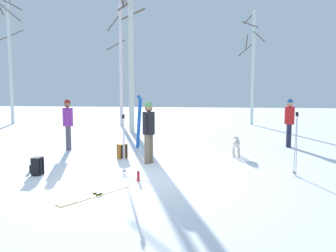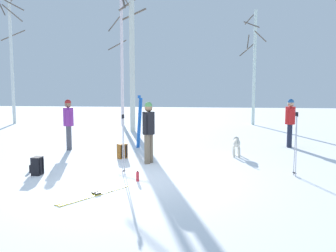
{
  "view_description": "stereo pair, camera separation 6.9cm",
  "coord_description": "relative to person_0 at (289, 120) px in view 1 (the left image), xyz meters",
  "views": [
    {
      "loc": [
        1.82,
        -7.77,
        2.1
      ],
      "look_at": [
        0.69,
        2.22,
        1.0
      ],
      "focal_mm": 37.33,
      "sensor_mm": 36.0,
      "label": 1
    },
    {
      "loc": [
        1.88,
        -7.76,
        2.1
      ],
      "look_at": [
        0.69,
        2.22,
        1.0
      ],
      "focal_mm": 37.33,
      "sensor_mm": 36.0,
      "label": 2
    }
  ],
  "objects": [
    {
      "name": "water_bottle_1",
      "position": [
        -4.43,
        -5.14,
        -0.86
      ],
      "size": [
        0.07,
        0.07,
        0.24
      ],
      "color": "red",
      "rests_on": "ground_plane"
    },
    {
      "name": "birch_tree_2",
      "position": [
        -6.53,
        3.78,
        2.99
      ],
      "size": [
        1.38,
        1.43,
        7.55
      ],
      "color": "silver",
      "rests_on": "ground_plane"
    },
    {
      "name": "ski_poles_0",
      "position": [
        -4.91,
        -4.49,
        -0.2
      ],
      "size": [
        0.07,
        0.22,
        1.46
      ],
      "color": "#B2B2BC",
      "rests_on": "ground_plane"
    },
    {
      "name": "person_1",
      "position": [
        -4.51,
        -3.22,
        0.0
      ],
      "size": [
        0.34,
        0.5,
        1.72
      ],
      "color": "#72604C",
      "rests_on": "ground_plane"
    },
    {
      "name": "backpack_1",
      "position": [
        -5.42,
        -2.64,
        -0.77
      ],
      "size": [
        0.34,
        0.34,
        0.44
      ],
      "color": "#99591E",
      "rests_on": "ground_plane"
    },
    {
      "name": "water_bottle_0",
      "position": [
        -7.38,
        -4.33,
        -0.85
      ],
      "size": [
        0.07,
        0.07,
        0.27
      ],
      "color": "silver",
      "rests_on": "ground_plane"
    },
    {
      "name": "ski_poles_1",
      "position": [
        -0.79,
        -4.22,
        -0.16
      ],
      "size": [
        0.07,
        0.23,
        1.53
      ],
      "color": "#B2B2BC",
      "rests_on": "ground_plane"
    },
    {
      "name": "birch_tree_3",
      "position": [
        -0.38,
        7.61,
        2.39
      ],
      "size": [
        1.47,
        1.54,
        6.4
      ],
      "color": "silver",
      "rests_on": "ground_plane"
    },
    {
      "name": "ski_pair_planted_0",
      "position": [
        -5.28,
        -0.73,
        -0.06
      ],
      "size": [
        0.2,
        0.19,
        1.85
      ],
      "color": "blue",
      "rests_on": "ground_plane"
    },
    {
      "name": "dog",
      "position": [
        -1.99,
        -1.87,
        -0.59
      ],
      "size": [
        0.24,
        0.9,
        0.57
      ],
      "color": "beige",
      "rests_on": "ground_plane"
    },
    {
      "name": "ground_plane",
      "position": [
        -4.71,
        -4.95,
        -0.98
      ],
      "size": [
        60.0,
        60.0,
        0.0
      ],
      "primitive_type": "plane",
      "color": "white"
    },
    {
      "name": "backpack_0",
      "position": [
        -6.97,
        -4.86,
        -0.77
      ],
      "size": [
        0.3,
        0.27,
        0.44
      ],
      "color": "black",
      "rests_on": "ground_plane"
    },
    {
      "name": "birch_tree_0",
      "position": [
        -14.26,
        6.57,
        3.21
      ],
      "size": [
        1.87,
        1.89,
        7.91
      ],
      "color": "silver",
      "rests_on": "ground_plane"
    },
    {
      "name": "person_3",
      "position": [
        -7.58,
        -1.44,
        0.0
      ],
      "size": [
        0.34,
        0.5,
        1.72
      ],
      "color": "#4C4C56",
      "rests_on": "ground_plane"
    },
    {
      "name": "ski_pair_lying_0",
      "position": [
        -5.07,
        -6.24,
        -0.97
      ],
      "size": [
        1.05,
        1.51,
        0.05
      ],
      "color": "yellow",
      "rests_on": "ground_plane"
    },
    {
      "name": "birch_tree_1",
      "position": [
        -7.71,
        6.47,
        2.75
      ],
      "size": [
        1.5,
        1.49,
        7.2
      ],
      "color": "silver",
      "rests_on": "ground_plane"
    },
    {
      "name": "person_0",
      "position": [
        0.0,
        0.0,
        0.0
      ],
      "size": [
        0.34,
        0.52,
        1.72
      ],
      "color": "#1E2338",
      "rests_on": "ground_plane"
    }
  ]
}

